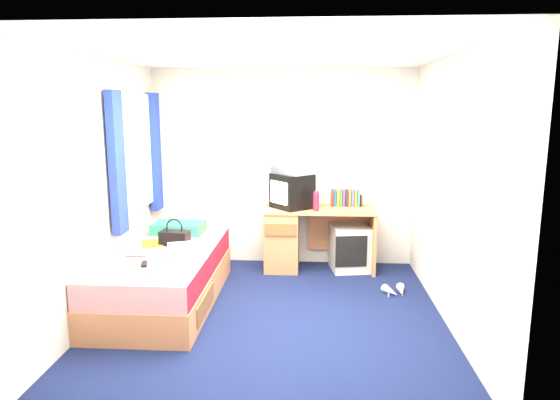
# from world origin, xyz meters

# --- Properties ---
(ground) EXTENTS (3.40, 3.40, 0.00)m
(ground) POSITION_xyz_m (0.00, 0.00, 0.00)
(ground) COLOR #0C1438
(ground) RESTS_ON ground
(room_shell) EXTENTS (3.40, 3.40, 3.40)m
(room_shell) POSITION_xyz_m (0.00, 0.00, 1.45)
(room_shell) COLOR white
(room_shell) RESTS_ON ground
(bed) EXTENTS (1.01, 2.00, 0.54)m
(bed) POSITION_xyz_m (-1.10, 0.27, 0.27)
(bed) COLOR tan
(bed) RESTS_ON ground
(pillow) EXTENTS (0.57, 0.38, 0.12)m
(pillow) POSITION_xyz_m (-1.12, 0.96, 0.60)
(pillow) COLOR #166995
(pillow) RESTS_ON bed
(desk) EXTENTS (1.30, 0.55, 0.75)m
(desk) POSITION_xyz_m (0.19, 1.44, 0.41)
(desk) COLOR tan
(desk) RESTS_ON ground
(storage_cube) EXTENTS (0.50, 0.50, 0.54)m
(storage_cube) POSITION_xyz_m (0.83, 1.43, 0.27)
(storage_cube) COLOR silver
(storage_cube) RESTS_ON ground
(crt_tv) EXTENTS (0.56, 0.56, 0.41)m
(crt_tv) POSITION_xyz_m (0.13, 1.44, 0.96)
(crt_tv) COLOR black
(crt_tv) RESTS_ON desk
(vcr) EXTENTS (0.53, 0.53, 0.08)m
(vcr) POSITION_xyz_m (0.13, 1.44, 1.20)
(vcr) COLOR #AFB0B1
(vcr) RESTS_ON crt_tv
(book_row) EXTENTS (0.34, 0.13, 0.20)m
(book_row) POSITION_xyz_m (0.77, 1.60, 0.85)
(book_row) COLOR maroon
(book_row) RESTS_ON desk
(picture_frame) EXTENTS (0.05, 0.12, 0.14)m
(picture_frame) POSITION_xyz_m (0.95, 1.61, 0.82)
(picture_frame) COLOR black
(picture_frame) RESTS_ON desk
(pink_water_bottle) EXTENTS (0.08, 0.08, 0.21)m
(pink_water_bottle) POSITION_xyz_m (0.41, 1.28, 0.86)
(pink_water_bottle) COLOR red
(pink_water_bottle) RESTS_ON desk
(aerosol_can) EXTENTS (0.06, 0.06, 0.19)m
(aerosol_can) POSITION_xyz_m (0.34, 1.44, 0.84)
(aerosol_can) COLOR silver
(aerosol_can) RESTS_ON desk
(handbag) EXTENTS (0.31, 0.20, 0.27)m
(handbag) POSITION_xyz_m (-1.04, 0.49, 0.62)
(handbag) COLOR black
(handbag) RESTS_ON bed
(towel) EXTENTS (0.38, 0.35, 0.10)m
(towel) POSITION_xyz_m (-0.85, 0.14, 0.59)
(towel) COLOR white
(towel) RESTS_ON bed
(magazine) EXTENTS (0.29, 0.33, 0.01)m
(magazine) POSITION_xyz_m (-1.28, 0.50, 0.55)
(magazine) COLOR yellow
(magazine) RESTS_ON bed
(water_bottle) EXTENTS (0.21, 0.09, 0.07)m
(water_bottle) POSITION_xyz_m (-1.29, 0.07, 0.58)
(water_bottle) COLOR silver
(water_bottle) RESTS_ON bed
(colour_swatch_fan) EXTENTS (0.23, 0.14, 0.01)m
(colour_swatch_fan) POSITION_xyz_m (-1.13, -0.33, 0.55)
(colour_swatch_fan) COLOR #FFF138
(colour_swatch_fan) RESTS_ON bed
(remote_control) EXTENTS (0.09, 0.17, 0.02)m
(remote_control) POSITION_xyz_m (-1.13, -0.19, 0.55)
(remote_control) COLOR black
(remote_control) RESTS_ON bed
(window_assembly) EXTENTS (0.11, 1.42, 1.40)m
(window_assembly) POSITION_xyz_m (-1.55, 0.90, 1.42)
(window_assembly) COLOR silver
(window_assembly) RESTS_ON room_shell
(white_heels) EXTENTS (0.26, 0.27, 0.09)m
(white_heels) POSITION_xyz_m (1.26, 0.63, 0.04)
(white_heels) COLOR silver
(white_heels) RESTS_ON ground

